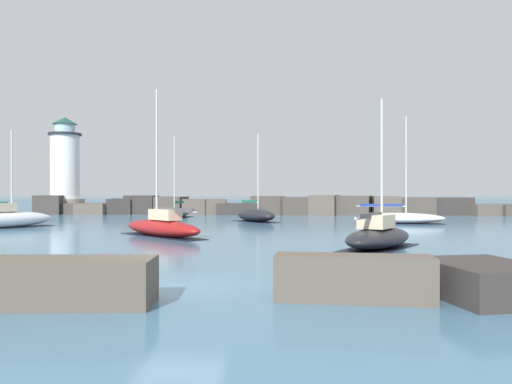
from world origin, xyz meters
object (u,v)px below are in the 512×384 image
at_px(lighthouse, 65,172).
at_px(sailboat_moored_3, 162,226).
at_px(sailboat_moored_4, 399,218).
at_px(sailboat_moored_5, 176,213).
at_px(sailboat_moored_2, 378,236).
at_px(sailboat_moored_1, 4,219).
at_px(sailboat_moored_0, 256,215).

relative_size(lighthouse, sailboat_moored_3, 1.35).
relative_size(sailboat_moored_4, sailboat_moored_5, 1.07).
bearing_deg(lighthouse, sailboat_moored_2, -48.25).
xyz_separation_m(sailboat_moored_1, sailboat_moored_3, (13.64, -5.96, -0.08)).
distance_m(lighthouse, sailboat_moored_5, 19.97).
relative_size(sailboat_moored_0, sailboat_moored_1, 1.06).
distance_m(sailboat_moored_4, sailboat_moored_5, 22.77).
relative_size(sailboat_moored_1, sailboat_moored_3, 0.82).
bearing_deg(sailboat_moored_0, sailboat_moored_5, 144.03).
xyz_separation_m(sailboat_moored_2, sailboat_moored_3, (-12.03, 5.43, 0.03)).
distance_m(sailboat_moored_3, sailboat_moored_5, 21.96).
bearing_deg(sailboat_moored_0, sailboat_moored_2, -70.05).
relative_size(lighthouse, sailboat_moored_4, 1.34).
bearing_deg(lighthouse, sailboat_moored_4, -25.78).
distance_m(lighthouse, sailboat_moored_4, 42.30).
height_order(sailboat_moored_3, sailboat_moored_4, sailboat_moored_4).
relative_size(sailboat_moored_1, sailboat_moored_4, 0.82).
height_order(lighthouse, sailboat_moored_2, lighthouse).
bearing_deg(sailboat_moored_0, sailboat_moored_1, -153.35).
distance_m(lighthouse, sailboat_moored_0, 30.68).
relative_size(sailboat_moored_2, sailboat_moored_4, 0.80).
height_order(sailboat_moored_2, sailboat_moored_4, sailboat_moored_4).
distance_m(sailboat_moored_3, sailboat_moored_4, 21.47).
xyz_separation_m(sailboat_moored_4, sailboat_moored_5, (-21.20, 8.31, 0.02)).
bearing_deg(sailboat_moored_5, sailboat_moored_4, -21.40).
relative_size(lighthouse, sailboat_moored_0, 1.54).
distance_m(sailboat_moored_2, sailboat_moored_3, 13.20).
height_order(lighthouse, sailboat_moored_4, lighthouse).
xyz_separation_m(sailboat_moored_0, sailboat_moored_1, (-18.21, -9.14, 0.09)).
bearing_deg(sailboat_moored_5, sailboat_moored_0, -35.97).
bearing_deg(sailboat_moored_0, sailboat_moored_3, -106.85).
relative_size(sailboat_moored_2, sailboat_moored_5, 0.85).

